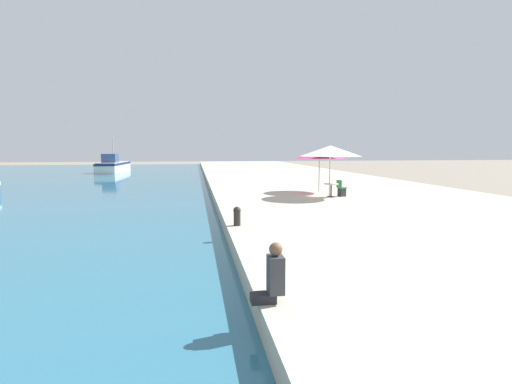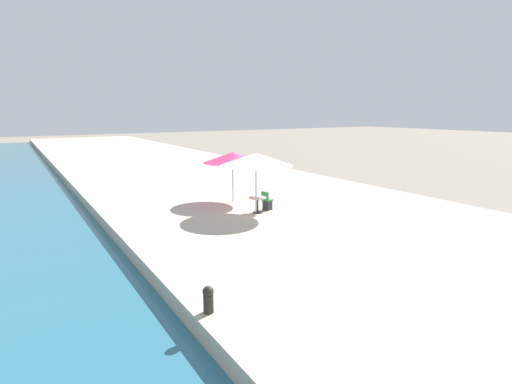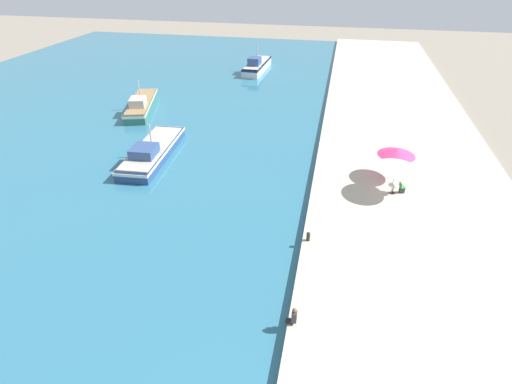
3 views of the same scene
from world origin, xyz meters
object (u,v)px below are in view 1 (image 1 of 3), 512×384
(cafe_table, at_px, (331,187))
(cafe_chair_left, at_px, (341,190))
(mooring_bollard, at_px, (237,215))
(person_at_quay, at_px, (273,276))
(cafe_umbrella_pink, at_px, (330,151))
(cafe_umbrella_white, at_px, (319,154))
(fishing_boat_far, at_px, (113,166))

(cafe_table, bearing_deg, cafe_chair_left, 19.38)
(mooring_bollard, bearing_deg, person_at_quay, -90.90)
(person_at_quay, height_order, mooring_bollard, person_at_quay)
(cafe_umbrella_pink, xyz_separation_m, cafe_chair_left, (0.79, 0.27, -2.17))
(cafe_umbrella_pink, relative_size, cafe_table, 4.11)
(cafe_umbrella_pink, height_order, mooring_bollard, cafe_umbrella_pink)
(cafe_chair_left, bearing_deg, cafe_umbrella_pink, -90.44)
(cafe_umbrella_pink, distance_m, person_at_quay, 15.39)
(cafe_umbrella_white, relative_size, mooring_bollard, 4.58)
(cafe_chair_left, bearing_deg, mooring_bollard, -60.70)
(person_at_quay, bearing_deg, cafe_umbrella_white, 69.86)
(fishing_boat_far, distance_m, cafe_umbrella_white, 36.99)
(cafe_umbrella_white, xyz_separation_m, mooring_bollard, (-6.03, -9.85, -1.95))
(cafe_umbrella_white, height_order, cafe_table, cafe_umbrella_white)
(cafe_umbrella_pink, relative_size, mooring_bollard, 5.03)
(cafe_umbrella_pink, relative_size, person_at_quay, 3.16)
(fishing_boat_far, height_order, cafe_umbrella_pink, fishing_boat_far)
(fishing_boat_far, bearing_deg, cafe_chair_left, -59.40)
(fishing_boat_far, xyz_separation_m, mooring_bollard, (12.14, -42.01, 0.00))
(cafe_umbrella_pink, distance_m, cafe_chair_left, 2.32)
(mooring_bollard, bearing_deg, cafe_table, 50.86)
(fishing_boat_far, distance_m, cafe_umbrella_pink, 39.22)
(cafe_umbrella_white, xyz_separation_m, cafe_table, (-0.16, -2.64, -1.76))
(fishing_boat_far, relative_size, mooring_bollard, 15.15)
(person_at_quay, bearing_deg, cafe_chair_left, 65.08)
(fishing_boat_far, bearing_deg, cafe_umbrella_pink, -60.60)
(mooring_bollard, bearing_deg, cafe_umbrella_pink, 51.24)
(cafe_table, distance_m, cafe_chair_left, 0.75)
(cafe_umbrella_white, xyz_separation_m, cafe_chair_left, (0.53, -2.40, -1.97))
(cafe_table, bearing_deg, person_at_quay, -112.98)
(person_at_quay, xyz_separation_m, mooring_bollard, (0.11, 6.89, -0.11))
(cafe_umbrella_white, height_order, mooring_bollard, cafe_umbrella_white)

